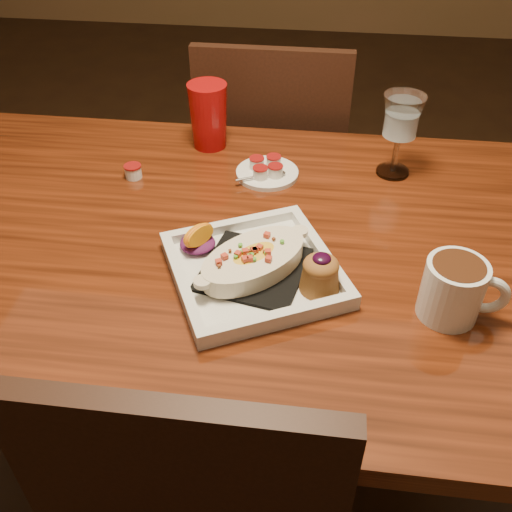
# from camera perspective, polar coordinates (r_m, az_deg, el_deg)

# --- Properties ---
(floor) EXTENTS (7.00, 7.00, 0.00)m
(floor) POSITION_cam_1_polar(r_m,az_deg,el_deg) (1.65, -0.95, -19.18)
(floor) COLOR black
(floor) RESTS_ON ground
(table) EXTENTS (1.50, 0.90, 0.75)m
(table) POSITION_cam_1_polar(r_m,az_deg,el_deg) (1.14, -1.30, -2.04)
(table) COLOR maroon
(table) RESTS_ON floor
(chair_far) EXTENTS (0.42, 0.42, 0.93)m
(chair_far) POSITION_cam_1_polar(r_m,az_deg,el_deg) (1.73, 1.77, 8.17)
(chair_far) COLOR black
(chair_far) RESTS_ON floor
(plate) EXTENTS (0.37, 0.37, 0.08)m
(plate) POSITION_cam_1_polar(r_m,az_deg,el_deg) (0.98, 0.38, -0.97)
(plate) COLOR silver
(plate) RESTS_ON table
(coffee_mug) EXTENTS (0.14, 0.10, 0.10)m
(coffee_mug) POSITION_cam_1_polar(r_m,az_deg,el_deg) (0.95, 19.29, -3.05)
(coffee_mug) COLOR silver
(coffee_mug) RESTS_ON table
(goblet) EXTENTS (0.09, 0.09, 0.18)m
(goblet) POSITION_cam_1_polar(r_m,az_deg,el_deg) (1.25, 14.33, 12.96)
(goblet) COLOR silver
(goblet) RESTS_ON table
(saucer) EXTENTS (0.14, 0.14, 0.09)m
(saucer) POSITION_cam_1_polar(r_m,az_deg,el_deg) (1.26, 1.05, 8.49)
(saucer) COLOR silver
(saucer) RESTS_ON table
(creamer_loose) EXTENTS (0.04, 0.04, 0.03)m
(creamer_loose) POSITION_cam_1_polar(r_m,az_deg,el_deg) (1.28, -12.19, 8.29)
(creamer_loose) COLOR silver
(creamer_loose) RESTS_ON table
(red_tumbler) EXTENTS (0.09, 0.09, 0.15)m
(red_tumbler) POSITION_cam_1_polar(r_m,az_deg,el_deg) (1.35, -4.78, 13.79)
(red_tumbler) COLOR #A20B0C
(red_tumbler) RESTS_ON table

